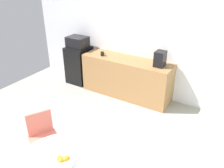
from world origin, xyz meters
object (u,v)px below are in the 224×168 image
mini_fridge (79,65)px  microwave (77,42)px  mug_white (102,54)px  coffee_maker (160,59)px  fruit_bowl (63,161)px  chair_coral (42,132)px

mini_fridge → microwave: bearing=0.0°
mug_white → coffee_maker: bearing=4.2°
fruit_bowl → coffee_maker: (-0.01, 2.96, 0.27)m
chair_coral → coffee_maker: bearing=71.0°
fruit_bowl → mug_white: mug_white is taller
microwave → mug_white: 0.81m
microwave → mug_white: (0.80, -0.10, -0.13)m
microwave → fruit_bowl: (2.16, -2.96, -0.28)m
microwave → fruit_bowl: bearing=-53.9°
fruit_bowl → coffee_maker: bearing=90.2°
mini_fridge → microwave: size_ratio=1.97×
microwave → fruit_bowl: microwave is taller
coffee_maker → chair_coral: bearing=-109.0°
mini_fridge → fruit_bowl: (2.16, -2.96, 0.32)m
microwave → coffee_maker: 2.15m
mug_white → coffee_maker: size_ratio=0.40×
chair_coral → mug_white: (-0.49, 2.39, 0.43)m
chair_coral → fruit_bowl: bearing=-28.3°
chair_coral → mini_fridge: bearing=117.4°
chair_coral → coffee_maker: (0.86, 2.49, 0.54)m
mini_fridge → mug_white: 0.93m
fruit_bowl → mug_white: bearing=115.4°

